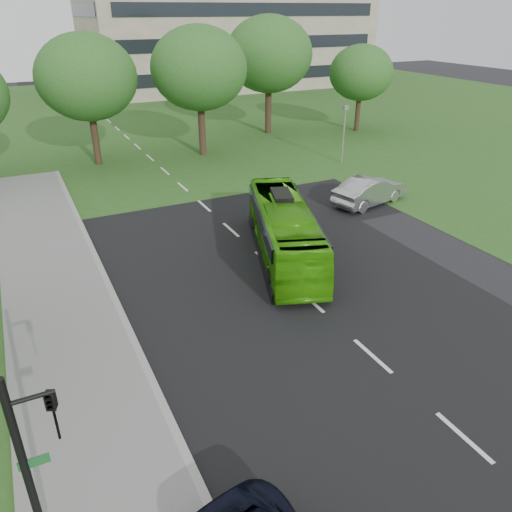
% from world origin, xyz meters
% --- Properties ---
extents(ground, '(160.00, 160.00, 0.00)m').
position_xyz_m(ground, '(0.00, 0.00, 0.00)').
color(ground, black).
rests_on(ground, ground).
extents(street_surfaces, '(120.00, 120.00, 0.15)m').
position_xyz_m(street_surfaces, '(-0.38, 22.75, 0.03)').
color(street_surfaces, black).
rests_on(street_surfaces, ground).
extents(tree_park_b, '(7.06, 7.06, 9.26)m').
position_xyz_m(tree_park_b, '(-3.95, 26.06, 6.24)').
color(tree_park_b, black).
rests_on(tree_park_b, ground).
extents(tree_park_c, '(7.28, 7.28, 9.67)m').
position_xyz_m(tree_park_c, '(4.15, 25.13, 6.56)').
color(tree_park_c, black).
rests_on(tree_park_c, ground).
extents(tree_park_d, '(7.76, 7.76, 10.26)m').
position_xyz_m(tree_park_d, '(12.48, 29.77, 6.94)').
color(tree_park_d, black).
rests_on(tree_park_d, ground).
extents(tree_park_e, '(5.85, 5.85, 7.80)m').
position_xyz_m(tree_park_e, '(20.57, 26.85, 5.30)').
color(tree_park_e, black).
rests_on(tree_park_e, ground).
extents(bus, '(5.31, 9.80, 2.67)m').
position_xyz_m(bus, '(1.00, 6.02, 1.34)').
color(bus, '#3EA80D').
rests_on(bus, ground).
extents(sedan, '(5.29, 2.86, 1.65)m').
position_xyz_m(sedan, '(9.08, 10.00, 0.83)').
color(sedan, '#A0A0A4').
rests_on(sedan, ground).
extents(traffic_light, '(0.87, 0.26, 5.35)m').
position_xyz_m(traffic_light, '(-10.33, -5.17, 3.14)').
color(traffic_light, black).
rests_on(traffic_light, ground).
extents(camera_pole, '(0.41, 0.37, 4.26)m').
position_xyz_m(camera_pole, '(12.82, 18.18, 2.75)').
color(camera_pole, gray).
rests_on(camera_pole, ground).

